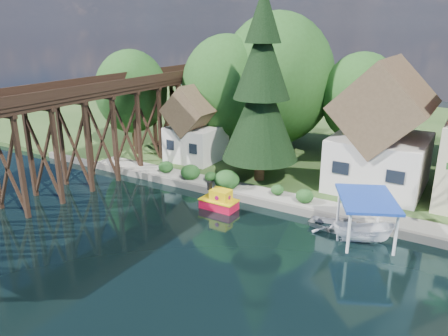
% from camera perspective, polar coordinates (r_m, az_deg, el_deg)
% --- Properties ---
extents(ground, '(140.00, 140.00, 0.00)m').
position_cam_1_polar(ground, '(29.24, -2.01, -10.34)').
color(ground, black).
rests_on(ground, ground).
extents(bank, '(140.00, 52.00, 0.50)m').
position_cam_1_polar(bank, '(58.80, 16.47, 4.08)').
color(bank, '#2B491D').
rests_on(bank, ground).
extents(seawall, '(60.00, 0.40, 0.62)m').
position_cam_1_polar(seawall, '(33.98, 11.19, -5.82)').
color(seawall, slate).
rests_on(seawall, ground).
extents(promenade, '(50.00, 2.60, 0.06)m').
position_cam_1_polar(promenade, '(34.50, 15.09, -5.35)').
color(promenade, gray).
rests_on(promenade, bank).
extents(trestle_bridge, '(4.12, 44.18, 9.30)m').
position_cam_1_polar(trestle_bridge, '(41.10, -17.06, 5.37)').
color(trestle_bridge, black).
rests_on(trestle_bridge, ground).
extents(house_left, '(7.64, 8.64, 11.02)m').
position_cam_1_polar(house_left, '(39.08, 19.91, 4.11)').
color(house_left, silver).
rests_on(house_left, bank).
extents(shed, '(5.09, 5.40, 7.85)m').
position_cam_1_polar(shed, '(44.99, -3.70, 5.24)').
color(shed, silver).
rests_on(shed, bank).
extents(bg_trees, '(49.90, 13.30, 10.57)m').
position_cam_1_polar(bg_trees, '(45.11, 14.13, 9.24)').
color(bg_trees, '#382314').
rests_on(bg_trees, bank).
extents(shrubs, '(15.76, 2.47, 1.70)m').
position_cam_1_polar(shrubs, '(38.13, -0.21, -1.24)').
color(shrubs, '#1A4418').
rests_on(shrubs, bank).
extents(conifer, '(6.74, 6.74, 16.59)m').
position_cam_1_polar(conifer, '(37.94, 4.92, 9.91)').
color(conifer, '#382314').
rests_on(conifer, bank).
extents(tugboat, '(2.99, 1.67, 2.15)m').
position_cam_1_polar(tugboat, '(34.67, -0.62, -4.35)').
color(tugboat, red).
rests_on(tugboat, ground).
extents(boat_white_a, '(3.95, 2.84, 0.81)m').
position_cam_1_polar(boat_white_a, '(32.38, 14.49, -7.16)').
color(boat_white_a, silver).
rests_on(boat_white_a, ground).
extents(boat_canopy, '(5.27, 6.02, 3.24)m').
position_cam_1_polar(boat_canopy, '(30.74, 17.89, -6.88)').
color(boat_canopy, white).
rests_on(boat_canopy, ground).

